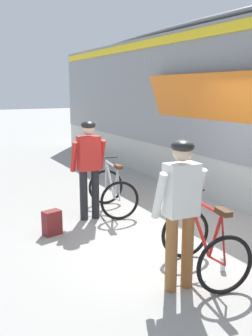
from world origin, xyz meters
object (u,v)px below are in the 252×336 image
(bicycle_near_red, at_px, (204,244))
(backpack_on_platform, at_px, (52,223))
(cyclist_far_in_red, at_px, (89,161))
(bicycle_far_silver, at_px, (112,191))
(cyclist_near_in_white, at_px, (181,202))
(water_bottle_near_the_bikes, at_px, (223,264))

(bicycle_near_red, height_order, backpack_on_platform, bicycle_near_red)
(cyclist_far_in_red, height_order, bicycle_far_silver, cyclist_far_in_red)
(cyclist_near_in_white, height_order, bicycle_near_red, cyclist_near_in_white)
(water_bottle_near_the_bikes, bearing_deg, cyclist_far_in_red, 105.63)
(cyclist_far_in_red, relative_size, backpack_on_platform, 4.40)
(cyclist_near_in_white, distance_m, backpack_on_platform, 2.62)
(bicycle_near_red, bearing_deg, water_bottle_near_the_bikes, -8.46)
(bicycle_near_red, distance_m, backpack_on_platform, 2.55)
(bicycle_far_silver, height_order, backpack_on_platform, bicycle_far_silver)
(cyclist_near_in_white, xyz_separation_m, bicycle_near_red, (0.47, 0.14, -0.65))
(cyclist_near_in_white, xyz_separation_m, backpack_on_platform, (-0.82, 2.34, -0.85))
(cyclist_far_in_red, height_order, bicycle_near_red, cyclist_far_in_red)
(bicycle_near_red, xyz_separation_m, water_bottle_near_the_bikes, (0.30, -0.04, -0.31))
(backpack_on_platform, bearing_deg, cyclist_near_in_white, -85.96)
(cyclist_far_in_red, distance_m, water_bottle_near_the_bikes, 2.95)
(bicycle_far_silver, relative_size, water_bottle_near_the_bikes, 6.40)
(cyclist_far_in_red, bearing_deg, bicycle_far_silver, 19.58)
(cyclist_far_in_red, height_order, backpack_on_platform, cyclist_far_in_red)
(cyclist_far_in_red, height_order, water_bottle_near_the_bikes, cyclist_far_in_red)
(cyclist_far_in_red, xyz_separation_m, backpack_on_platform, (-0.83, -0.45, -0.85))
(bicycle_far_silver, bearing_deg, cyclist_far_in_red, -160.42)
(backpack_on_platform, distance_m, water_bottle_near_the_bikes, 2.74)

